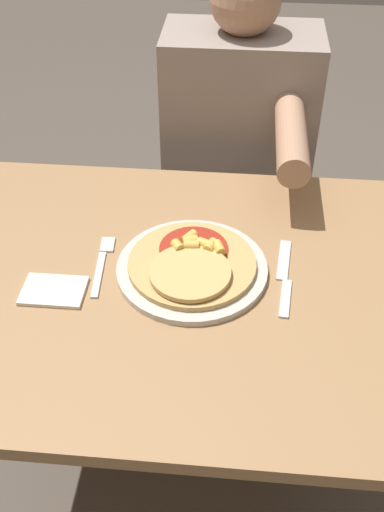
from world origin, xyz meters
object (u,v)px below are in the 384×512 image
(pizza, at_px, (192,263))
(knife, at_px, (285,278))
(plate, at_px, (192,269))
(person_diner, at_px, (238,150))
(dining_table, at_px, (171,325))
(fork, at_px, (103,261))

(pizza, distance_m, knife, 0.18)
(plate, relative_size, person_diner, 0.25)
(knife, xyz_separation_m, person_diner, (-0.10, 0.58, -0.07))
(dining_table, distance_m, plate, 0.15)
(plate, distance_m, pizza, 0.02)
(dining_table, bearing_deg, plate, 33.86)
(plate, bearing_deg, person_diner, 82.47)
(dining_table, bearing_deg, person_diner, 78.95)
(plate, distance_m, knife, 0.18)
(plate, xyz_separation_m, knife, (0.18, -0.01, -0.00))
(dining_table, distance_m, knife, 0.26)
(person_diner, bearing_deg, fork, -114.46)
(fork, relative_size, knife, 0.80)
(plate, xyz_separation_m, fork, (-0.18, 0.01, -0.00))
(knife, bearing_deg, fork, 177.22)
(knife, bearing_deg, plate, 177.94)
(knife, relative_size, person_diner, 0.19)
(plate, distance_m, fork, 0.18)
(dining_table, relative_size, pizza, 4.19)
(knife, bearing_deg, person_diner, 100.19)
(dining_table, xyz_separation_m, person_diner, (0.12, 0.60, 0.07))
(plate, bearing_deg, knife, -2.06)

